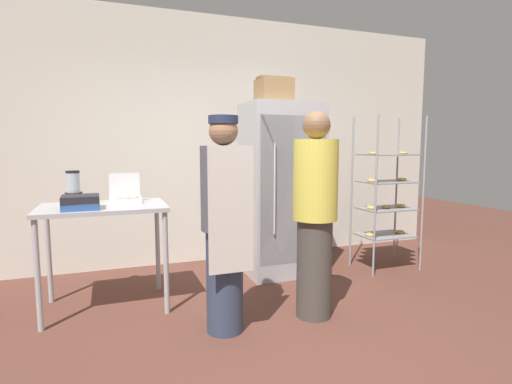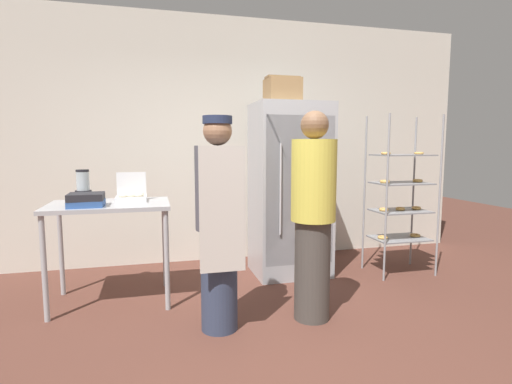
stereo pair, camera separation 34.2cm
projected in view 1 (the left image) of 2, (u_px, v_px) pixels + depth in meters
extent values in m
plane|color=brown|center=(293.00, 346.00, 2.84)|extent=(14.00, 14.00, 0.00)
cube|color=silver|center=(210.00, 141.00, 4.89)|extent=(6.40, 0.12, 2.96)
cube|color=#ADAFB5|center=(281.00, 189.00, 4.42)|extent=(0.80, 0.66, 1.87)
cube|color=#93959B|center=(293.00, 191.00, 4.12)|extent=(0.74, 0.02, 1.53)
cylinder|color=silver|center=(275.00, 189.00, 4.01)|extent=(0.02, 0.02, 0.92)
cylinder|color=#93969B|center=(376.00, 197.00, 4.24)|extent=(0.02, 0.02, 1.74)
cylinder|color=#93969B|center=(423.00, 195.00, 4.46)|extent=(0.02, 0.02, 1.74)
cylinder|color=#93969B|center=(352.00, 193.00, 4.66)|extent=(0.02, 0.02, 1.74)
cylinder|color=#93969B|center=(396.00, 191.00, 4.88)|extent=(0.02, 0.02, 1.74)
cube|color=gray|center=(385.00, 235.00, 4.62)|extent=(0.59, 0.41, 0.01)
torus|color=#DBA351|center=(370.00, 235.00, 4.54)|extent=(0.11, 0.11, 0.03)
torus|color=#DBA351|center=(400.00, 232.00, 4.68)|extent=(0.11, 0.11, 0.03)
cube|color=gray|center=(386.00, 209.00, 4.58)|extent=(0.59, 0.41, 0.01)
torus|color=#DBA351|center=(371.00, 208.00, 4.51)|extent=(0.10, 0.10, 0.03)
torus|color=#DBA351|center=(386.00, 207.00, 4.58)|extent=(0.10, 0.10, 0.03)
torus|color=#DBA351|center=(401.00, 206.00, 4.65)|extent=(0.10, 0.10, 0.03)
cube|color=gray|center=(387.00, 182.00, 4.54)|extent=(0.59, 0.41, 0.01)
torus|color=#DBA351|center=(372.00, 180.00, 4.47)|extent=(0.11, 0.11, 0.03)
torus|color=#DBA351|center=(402.00, 179.00, 4.61)|extent=(0.11, 0.11, 0.03)
cube|color=gray|center=(388.00, 155.00, 4.51)|extent=(0.59, 0.41, 0.01)
torus|color=#DBA351|center=(373.00, 153.00, 4.44)|extent=(0.10, 0.10, 0.03)
torus|color=#DBA351|center=(403.00, 153.00, 4.58)|extent=(0.10, 0.10, 0.03)
cube|color=#ADAFB5|center=(103.00, 207.00, 3.41)|extent=(1.04, 0.69, 0.04)
cylinder|color=#ADAFB5|center=(38.00, 276.00, 3.02)|extent=(0.04, 0.04, 0.87)
cylinder|color=#ADAFB5|center=(166.00, 263.00, 3.35)|extent=(0.04, 0.04, 0.87)
cylinder|color=#ADAFB5|center=(49.00, 255.00, 3.59)|extent=(0.04, 0.04, 0.87)
cylinder|color=#ADAFB5|center=(158.00, 246.00, 3.92)|extent=(0.04, 0.04, 0.87)
cube|color=white|center=(126.00, 201.00, 3.52)|extent=(0.27, 0.21, 0.05)
cube|color=white|center=(125.00, 185.00, 3.61)|extent=(0.26, 0.01, 0.21)
torus|color=beige|center=(118.00, 197.00, 3.46)|extent=(0.09, 0.09, 0.03)
torus|color=beige|center=(126.00, 197.00, 3.48)|extent=(0.09, 0.09, 0.03)
torus|color=beige|center=(134.00, 197.00, 3.50)|extent=(0.09, 0.09, 0.03)
torus|color=beige|center=(117.00, 196.00, 3.53)|extent=(0.09, 0.09, 0.03)
torus|color=beige|center=(125.00, 196.00, 3.55)|extent=(0.09, 0.09, 0.03)
torus|color=beige|center=(133.00, 196.00, 3.58)|extent=(0.09, 0.09, 0.03)
cylinder|color=black|center=(74.00, 198.00, 3.51)|extent=(0.14, 0.14, 0.10)
cylinder|color=#B2BCC1|center=(73.00, 183.00, 3.49)|extent=(0.11, 0.11, 0.17)
cylinder|color=black|center=(72.00, 172.00, 3.48)|extent=(0.11, 0.11, 0.02)
cube|color=#2D5193|center=(81.00, 206.00, 3.20)|extent=(0.28, 0.26, 0.05)
cube|color=#232328|center=(81.00, 199.00, 3.20)|extent=(0.29, 0.27, 0.06)
cube|color=#937047|center=(274.00, 91.00, 4.19)|extent=(0.34, 0.31, 0.24)
cube|color=olive|center=(274.00, 78.00, 4.17)|extent=(0.35, 0.16, 0.02)
cylinder|color=#333D56|center=(225.00, 281.00, 3.03)|extent=(0.28, 0.28, 0.79)
cylinder|color=#4C4C56|center=(224.00, 188.00, 2.95)|extent=(0.35, 0.35, 0.63)
sphere|color=#9E7051|center=(223.00, 131.00, 2.90)|extent=(0.21, 0.21, 0.21)
cube|color=beige|center=(231.00, 210.00, 2.80)|extent=(0.33, 0.02, 0.90)
cylinder|color=#232D4C|center=(223.00, 120.00, 2.90)|extent=(0.22, 0.22, 0.06)
cylinder|color=#47423D|center=(314.00, 268.00, 3.30)|extent=(0.29, 0.29, 0.82)
cylinder|color=#DBCC4C|center=(316.00, 180.00, 3.21)|extent=(0.36, 0.36, 0.65)
sphere|color=brown|center=(317.00, 125.00, 3.16)|extent=(0.22, 0.22, 0.22)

